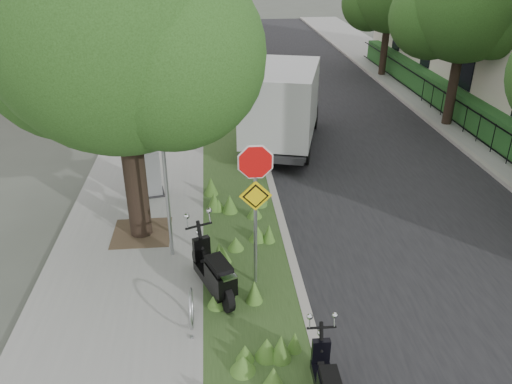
% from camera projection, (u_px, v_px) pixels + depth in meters
% --- Properties ---
extents(ground, '(120.00, 120.00, 0.00)m').
position_uv_depth(ground, '(327.00, 300.00, 10.15)').
color(ground, '#4C5147').
rests_on(ground, ground).
extents(sidewalk_near, '(3.50, 60.00, 0.12)m').
position_uv_depth(sidewalk_near, '(156.00, 134.00, 18.65)').
color(sidewalk_near, gray).
rests_on(sidewalk_near, ground).
extents(verge, '(2.00, 60.00, 0.12)m').
position_uv_depth(verge, '(230.00, 132.00, 18.88)').
color(verge, '#2C451D').
rests_on(verge, ground).
extents(kerb_near, '(0.20, 60.00, 0.13)m').
position_uv_depth(kerb_near, '(256.00, 131.00, 18.96)').
color(kerb_near, '#9E9991').
rests_on(kerb_near, ground).
extents(road, '(7.00, 60.00, 0.01)m').
position_uv_depth(road, '(346.00, 129.00, 19.28)').
color(road, black).
rests_on(road, ground).
extents(kerb_far, '(0.20, 60.00, 0.13)m').
position_uv_depth(kerb_far, '(434.00, 125.00, 19.55)').
color(kerb_far, '#9E9991').
rests_on(kerb_far, ground).
extents(footpath_far, '(3.20, 60.00, 0.12)m').
position_uv_depth(footpath_far, '(475.00, 124.00, 19.69)').
color(footpath_far, gray).
rests_on(footpath_far, ground).
extents(street_tree_main, '(6.21, 5.54, 7.66)m').
position_uv_depth(street_tree_main, '(115.00, 36.00, 10.18)').
color(street_tree_main, black).
rests_on(street_tree_main, ground).
extents(bare_post, '(0.08, 0.08, 4.00)m').
position_uv_depth(bare_post, '(165.00, 175.00, 10.52)').
color(bare_post, '#A5A8AD').
rests_on(bare_post, ground).
extents(bike_hoop, '(0.06, 0.78, 0.77)m').
position_uv_depth(bike_hoop, '(191.00, 309.00, 9.17)').
color(bike_hoop, '#A5A8AD').
rests_on(bike_hoop, ground).
extents(sign_assembly, '(0.94, 0.08, 3.22)m').
position_uv_depth(sign_assembly, '(255.00, 188.00, 9.50)').
color(sign_assembly, '#A5A8AD').
rests_on(sign_assembly, ground).
extents(fence_far, '(0.04, 24.00, 1.00)m').
position_uv_depth(fence_far, '(453.00, 109.00, 19.33)').
color(fence_far, black).
rests_on(fence_far, ground).
extents(hedge_far, '(1.00, 24.00, 1.10)m').
position_uv_depth(hedge_far, '(471.00, 109.00, 19.39)').
color(hedge_far, '#1B4D21').
rests_on(hedge_far, footpath_far).
extents(far_tree_b, '(4.83, 4.31, 6.56)m').
position_uv_depth(far_tree_b, '(464.00, 9.00, 17.68)').
color(far_tree_b, black).
rests_on(far_tree_b, ground).
extents(scooter_near, '(0.91, 1.86, 0.93)m').
position_uv_depth(scooter_near, '(216.00, 277.00, 9.89)').
color(scooter_near, black).
rests_on(scooter_near, ground).
extents(box_truck, '(3.47, 5.79, 2.46)m').
position_uv_depth(box_truck, '(283.00, 102.00, 17.07)').
color(box_truck, '#262628').
rests_on(box_truck, ground).
extents(utility_cabinet, '(1.08, 0.82, 1.30)m').
position_uv_depth(utility_cabinet, '(144.00, 174.00, 13.84)').
color(utility_cabinet, '#262628').
rests_on(utility_cabinet, ground).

